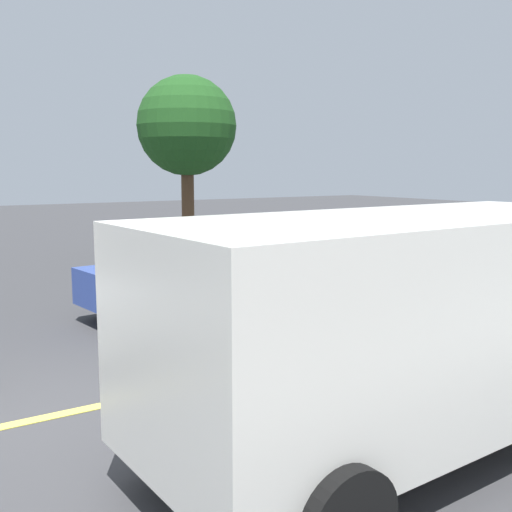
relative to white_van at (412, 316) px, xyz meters
The scene contains 5 objects.
ground_plane 3.96m from the white_van, 138.00° to the left, with size 80.00×80.00×0.00m, color #38383A.
lane_marking_centre 2.82m from the white_van, 85.22° to the left, with size 28.00×0.16×0.01m, color #E0D14C.
white_van is the anchor object (origin of this frame).
car_blue_approaching 5.91m from the white_van, 80.75° to the left, with size 4.68×2.40×1.58m.
tree_left_verge 12.29m from the white_van, 73.53° to the left, with size 2.75×2.75×5.17m.
Camera 1 is at (-1.35, -6.29, 2.60)m, focal length 42.31 mm.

